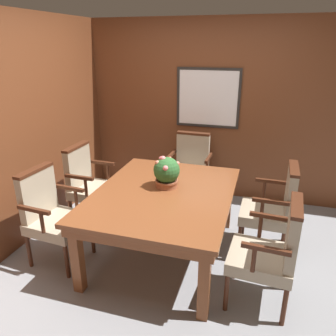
{
  "coord_description": "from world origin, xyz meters",
  "views": [
    {
      "loc": [
        0.84,
        -2.75,
        2.13
      ],
      "look_at": [
        -0.05,
        0.24,
        0.93
      ],
      "focal_mm": 35.0,
      "sensor_mm": 36.0,
      "label": 1
    }
  ],
  "objects_px": {
    "chair_left_far": "(89,182)",
    "chair_head_far": "(190,167)",
    "chair_right_far": "(274,206)",
    "dining_table": "(164,200)",
    "potted_plant": "(167,172)",
    "chair_left_near": "(51,213)",
    "chair_right_near": "(272,250)"
  },
  "relations": [
    {
      "from": "dining_table",
      "to": "chair_left_near",
      "type": "height_order",
      "value": "chair_left_near"
    },
    {
      "from": "chair_left_near",
      "to": "potted_plant",
      "type": "bearing_deg",
      "value": -58.73
    },
    {
      "from": "chair_head_far",
      "to": "chair_right_near",
      "type": "distance_m",
      "value": 2.01
    },
    {
      "from": "chair_left_far",
      "to": "chair_left_near",
      "type": "distance_m",
      "value": 0.8
    },
    {
      "from": "chair_left_far",
      "to": "potted_plant",
      "type": "height_order",
      "value": "potted_plant"
    },
    {
      "from": "chair_head_far",
      "to": "chair_left_near",
      "type": "height_order",
      "value": "same"
    },
    {
      "from": "chair_left_far",
      "to": "chair_right_far",
      "type": "relative_size",
      "value": 1.0
    },
    {
      "from": "dining_table",
      "to": "chair_right_far",
      "type": "relative_size",
      "value": 1.74
    },
    {
      "from": "dining_table",
      "to": "chair_left_near",
      "type": "bearing_deg",
      "value": -159.67
    },
    {
      "from": "chair_head_far",
      "to": "chair_right_far",
      "type": "xyz_separation_m",
      "value": [
        1.1,
        -0.87,
        0.0
      ]
    },
    {
      "from": "potted_plant",
      "to": "chair_head_far",
      "type": "bearing_deg",
      "value": 90.4
    },
    {
      "from": "potted_plant",
      "to": "chair_right_near",
      "type": "bearing_deg",
      "value": -27.22
    },
    {
      "from": "chair_left_far",
      "to": "potted_plant",
      "type": "distance_m",
      "value": 1.17
    },
    {
      "from": "dining_table",
      "to": "chair_head_far",
      "type": "relative_size",
      "value": 1.74
    },
    {
      "from": "dining_table",
      "to": "chair_left_far",
      "type": "xyz_separation_m",
      "value": [
        -1.09,
        0.41,
        -0.11
      ]
    },
    {
      "from": "dining_table",
      "to": "chair_right_far",
      "type": "distance_m",
      "value": 1.16
    },
    {
      "from": "chair_head_far",
      "to": "chair_left_far",
      "type": "bearing_deg",
      "value": -139.97
    },
    {
      "from": "dining_table",
      "to": "chair_right_far",
      "type": "bearing_deg",
      "value": 20.13
    },
    {
      "from": "chair_head_far",
      "to": "potted_plant",
      "type": "xyz_separation_m",
      "value": [
        0.01,
        -1.14,
        0.36
      ]
    },
    {
      "from": "chair_left_near",
      "to": "potted_plant",
      "type": "relative_size",
      "value": 2.93
    },
    {
      "from": "chair_left_far",
      "to": "chair_left_near",
      "type": "xyz_separation_m",
      "value": [
        0.02,
        -0.8,
        0.0
      ]
    },
    {
      "from": "chair_right_far",
      "to": "chair_right_near",
      "type": "bearing_deg",
      "value": -0.74
    },
    {
      "from": "chair_head_far",
      "to": "chair_right_far",
      "type": "height_order",
      "value": "same"
    },
    {
      "from": "chair_head_far",
      "to": "chair_right_near",
      "type": "relative_size",
      "value": 1.0
    },
    {
      "from": "dining_table",
      "to": "chair_head_far",
      "type": "distance_m",
      "value": 1.28
    },
    {
      "from": "dining_table",
      "to": "potted_plant",
      "type": "relative_size",
      "value": 5.11
    },
    {
      "from": "chair_head_far",
      "to": "chair_right_near",
      "type": "xyz_separation_m",
      "value": [
        1.08,
        -1.69,
        0.0
      ]
    },
    {
      "from": "chair_right_far",
      "to": "potted_plant",
      "type": "distance_m",
      "value": 1.18
    },
    {
      "from": "chair_right_near",
      "to": "chair_left_near",
      "type": "relative_size",
      "value": 1.0
    },
    {
      "from": "chair_head_far",
      "to": "chair_left_near",
      "type": "xyz_separation_m",
      "value": [
        -1.04,
        -1.66,
        0.0
      ]
    },
    {
      "from": "dining_table",
      "to": "chair_left_near",
      "type": "xyz_separation_m",
      "value": [
        -1.06,
        -0.39,
        -0.11
      ]
    },
    {
      "from": "chair_left_far",
      "to": "chair_head_far",
      "type": "bearing_deg",
      "value": -49.05
    }
  ]
}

